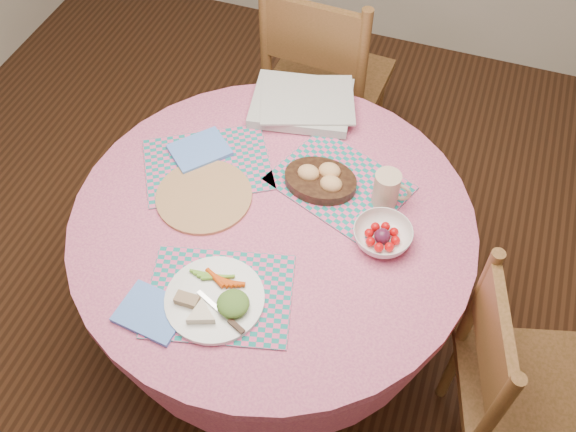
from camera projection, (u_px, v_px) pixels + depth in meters
name	position (u px, v px, depth m)	size (l,w,h in m)	color
ground	(276.00, 333.00, 2.54)	(4.00, 4.00, 0.00)	#331C0F
dining_table	(274.00, 254.00, 2.10)	(1.24, 1.24, 0.75)	#D76483
chair_right	(513.00, 387.00, 1.90)	(0.50, 0.52, 0.91)	brown
chair_back	(323.00, 81.00, 2.67)	(0.49, 0.47, 1.02)	brown
placemat_front	(220.00, 296.00, 1.78)	(0.40, 0.30, 0.01)	#167D78
placemat_left	(207.00, 164.00, 2.08)	(0.40, 0.30, 0.01)	#167D78
placemat_back	(340.00, 184.00, 2.03)	(0.40, 0.30, 0.01)	#167D78
wicker_trivet	(204.00, 196.00, 1.99)	(0.30, 0.30, 0.01)	#9B6F43
napkin_near	(152.00, 312.00, 1.74)	(0.18, 0.14, 0.01)	#5987E4
napkin_far	(200.00, 150.00, 2.10)	(0.18, 0.14, 0.01)	#5987E4
dinner_plate	(216.00, 300.00, 1.75)	(0.28, 0.28, 0.05)	white
bread_bowl	(321.00, 179.00, 2.00)	(0.23, 0.23, 0.08)	black
latte_mug	(387.00, 189.00, 1.93)	(0.12, 0.08, 0.12)	#CDAA8D
fruit_bowl	(382.00, 236.00, 1.87)	(0.22, 0.22, 0.05)	white
newspaper_stack	(303.00, 103.00, 2.22)	(0.40, 0.34, 0.04)	silver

